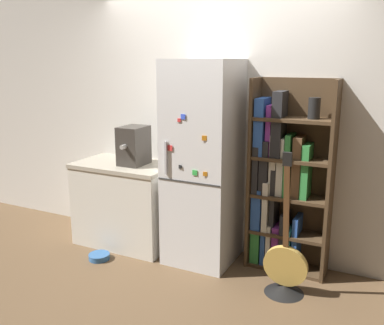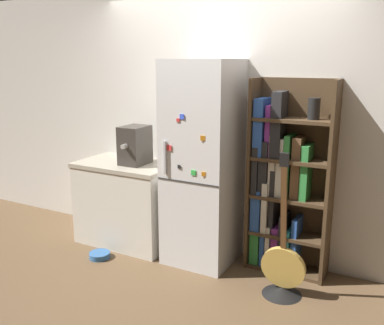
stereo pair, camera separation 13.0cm
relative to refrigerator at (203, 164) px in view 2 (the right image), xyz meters
name	(u,v)px [view 2 (the right image)]	position (x,y,z in m)	size (l,w,h in m)	color
ground_plane	(195,264)	(0.00, -0.15, -0.96)	(16.00, 16.00, 0.00)	brown
wall_back	(218,123)	(0.00, 0.33, 0.34)	(8.00, 0.05, 2.60)	silver
refrigerator	(203,164)	(0.00, 0.00, 0.00)	(0.62, 0.63, 1.91)	silver
bookshelf	(282,185)	(0.72, 0.18, -0.15)	(0.72, 0.30, 1.75)	#4C3823
kitchen_counter	(128,202)	(-0.88, 0.00, -0.52)	(1.02, 0.63, 0.87)	silver
espresso_machine	(135,145)	(-0.77, 0.00, 0.11)	(0.24, 0.36, 0.39)	#38332D
guitar	(282,275)	(0.89, -0.29, -0.78)	(0.37, 0.33, 1.24)	black
pet_bowl	(100,255)	(-0.90, -0.47, -0.93)	(0.21, 0.21, 0.06)	#3366A5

